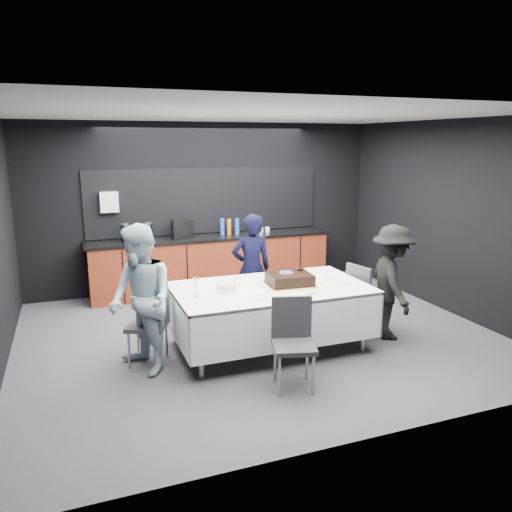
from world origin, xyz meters
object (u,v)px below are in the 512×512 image
Objects in this scene: champagne_flute at (195,283)px; chair_right at (364,293)px; cake_assembly at (290,279)px; plate_stack at (226,287)px; person_left at (141,300)px; chair_left at (154,318)px; chair_near at (293,336)px; person_right at (392,282)px; person_center at (251,269)px; party_table at (271,298)px.

champagne_flute is 0.24× the size of chair_right.
chair_right is at bearing 2.29° from cake_assembly.
person_left reaches higher than plate_stack.
chair_left is 1.62m from chair_near.
chair_left is 2.99m from person_right.
cake_assembly is 0.38× the size of person_center.
plate_stack is (-0.80, 0.01, -0.02)m from cake_assembly.
party_table is 3.94× the size of cake_assembly.
cake_assembly is 0.64× the size of chair_left.
chair_left reaches higher than party_table.
party_table is 0.58m from plate_stack.
person_right is (2.97, -0.29, 0.20)m from chair_left.
person_left reaches higher than chair_near.
chair_right is at bearing 0.88° from plate_stack.
champagne_flute is 2.31m from chair_right.
chair_left is 2.74m from chair_right.
person_center reaches higher than person_right.
chair_near is (-0.39, -0.96, -0.31)m from cake_assembly.
cake_assembly reaches higher than chair_right.
plate_stack is at bearing -179.12° from chair_right.
party_table is 2.51× the size of chair_near.
person_right reaches higher than party_table.
chair_left is at bearing 100.26° from person_right.
person_center is 0.93× the size of person_left.
person_left is (-1.55, -0.11, 0.18)m from party_table.
chair_near is (0.79, -0.91, -0.40)m from champagne_flute.
cake_assembly is 2.46× the size of plate_stack.
cake_assembly is 1.68m from chair_left.
cake_assembly is at bearing 73.72° from person_left.
party_table is 1.51× the size of person_center.
person_left reaches higher than person_right.
chair_left is (-1.65, 0.06, -0.31)m from cake_assembly.
party_table is 1.57× the size of person_right.
chair_near is at bearing -48.91° from champagne_flute.
person_right is at bearing -5.55° from chair_left.
chair_left reaches higher than plate_stack.
person_center reaches higher than plate_stack.
champagne_flute is at bearing -170.05° from plate_stack.
person_center is at bearing 143.89° from chair_right.
chair_right is at bearing -0.35° from chair_left.
person_center is at bearing 83.93° from party_table.
person_center reaches higher than champagne_flute.
person_right is (0.23, -0.27, 0.20)m from chair_right.
party_table is 9.69× the size of plate_stack.
chair_right is (2.74, -0.02, 0.00)m from chair_left.
chair_right is at bearing 34.07° from chair_near.
plate_stack is 0.15× the size of person_left.
cake_assembly is 1.34m from person_right.
chair_near is at bearing -145.93° from chair_right.
chair_near is at bearing -112.23° from cake_assembly.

